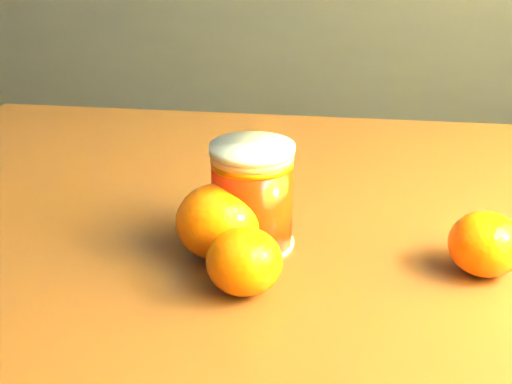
% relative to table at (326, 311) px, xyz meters
% --- Properties ---
extents(kitchen_counter, '(3.15, 0.60, 0.90)m').
position_rel_table_xyz_m(kitchen_counter, '(-1.04, 1.26, -0.15)').
color(kitchen_counter, '#444549').
rests_on(kitchen_counter, ground).
extents(table, '(1.01, 0.79, 0.69)m').
position_rel_table_xyz_m(table, '(0.00, 0.00, 0.00)').
color(table, brown).
rests_on(table, ground).
extents(juice_glass, '(0.07, 0.07, 0.09)m').
position_rel_table_xyz_m(juice_glass, '(-0.06, -0.05, 0.13)').
color(juice_glass, '#F32404').
rests_on(juice_glass, table).
extents(orange_front, '(0.09, 0.09, 0.06)m').
position_rel_table_xyz_m(orange_front, '(-0.08, -0.08, 0.12)').
color(orange_front, '#FF6605').
rests_on(orange_front, table).
extents(orange_back, '(0.08, 0.08, 0.05)m').
position_rel_table_xyz_m(orange_back, '(0.13, -0.04, 0.11)').
color(orange_back, '#FF6605').
rests_on(orange_back, table).
extents(orange_extra, '(0.06, 0.06, 0.05)m').
position_rel_table_xyz_m(orange_extra, '(-0.04, -0.12, 0.11)').
color(orange_extra, '#FF6605').
rests_on(orange_extra, table).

